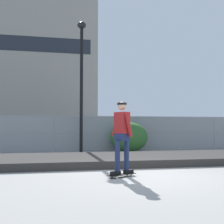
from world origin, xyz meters
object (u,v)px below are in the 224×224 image
(skater, at_px, (122,133))
(shrub_left, at_px, (129,137))
(parked_car_far, at_px, (219,133))
(skateboard, at_px, (122,175))
(parked_car_near, at_px, (49,134))
(parked_car_mid, at_px, (137,134))
(street_lamp, at_px, (81,70))

(skater, height_order, shrub_left, skater)
(parked_car_far, distance_m, shrub_left, 8.10)
(skater, relative_size, parked_car_far, 0.40)
(skateboard, bearing_deg, skater, -90.00)
(parked_car_near, distance_m, parked_car_far, 11.37)
(skateboard, bearing_deg, parked_car_near, 100.57)
(parked_car_near, bearing_deg, skateboard, -79.43)
(parked_car_near, height_order, parked_car_mid, same)
(parked_car_near, distance_m, parked_car_mid, 5.58)
(skater, distance_m, parked_car_mid, 11.42)
(skateboard, height_order, parked_car_mid, parked_car_mid)
(skateboard, distance_m, parked_car_far, 14.26)
(parked_car_far, height_order, shrub_left, parked_car_far)
(shrub_left, bearing_deg, parked_car_near, 139.78)
(parked_car_far, bearing_deg, shrub_left, -154.26)
(parked_car_mid, relative_size, shrub_left, 2.25)
(street_lamp, relative_size, parked_car_mid, 1.50)
(skateboard, bearing_deg, parked_car_far, 48.78)
(street_lamp, relative_size, parked_car_near, 1.45)
(skateboard, bearing_deg, street_lamp, 92.89)
(skateboard, xyz_separation_m, parked_car_near, (-1.99, 10.64, 0.78))
(skateboard, height_order, parked_car_far, parked_car_far)
(skater, bearing_deg, parked_car_far, 48.78)
(street_lamp, xyz_separation_m, parked_car_near, (-1.62, 3.46, -3.28))
(skater, relative_size, street_lamp, 0.28)
(skateboard, xyz_separation_m, street_lamp, (-0.36, 7.17, 4.06))
(skater, relative_size, parked_car_near, 0.40)
(parked_car_far, bearing_deg, parked_car_mid, 178.78)
(shrub_left, bearing_deg, parked_car_far, 25.74)
(street_lamp, height_order, parked_car_mid, street_lamp)
(skater, xyz_separation_m, shrub_left, (2.09, 7.19, -0.35))
(skater, distance_m, street_lamp, 7.78)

